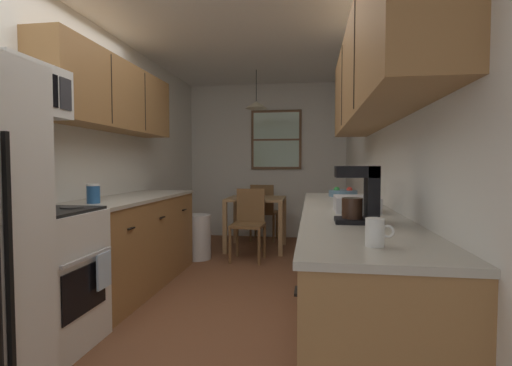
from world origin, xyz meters
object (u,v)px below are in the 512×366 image
trash_bin (198,237)px  coffee_maker (362,193)px  dining_table (256,207)px  dining_chair_near (249,221)px  fruit_bowl (343,193)px  storage_canister (93,194)px  dish_rack (356,204)px  mug_by_coffeemaker (375,232)px  stove_range (39,279)px  dining_chair_far (263,210)px  microwave_over_range (18,89)px

trash_bin → coffee_maker: 3.20m
dining_table → dining_chair_near: (-0.01, -0.59, -0.11)m
dining_table → coffee_maker: 3.45m
dining_chair_near → fruit_bowl: fruit_bowl is taller
dining_table → dining_chair_near: bearing=-90.8°
dining_table → storage_canister: 2.71m
dining_table → trash_bin: (-0.66, -0.66, -0.33)m
coffee_maker → dish_rack: bearing=86.7°
mug_by_coffeemaker → fruit_bowl: bearing=88.3°
storage_canister → coffee_maker: (2.01, -0.75, 0.08)m
mug_by_coffeemaker → stove_range: bearing=160.4°
fruit_bowl → dining_chair_far: bearing=116.7°
coffee_maker → storage_canister: bearing=159.5°
dining_table → trash_bin: dining_table is taller
trash_bin → mug_by_coffeemaker: mug_by_coffeemaker is taller
storage_canister → dining_chair_far: bearing=72.3°
coffee_maker → fruit_bowl: coffee_maker is taller
trash_bin → dining_chair_far: bearing=61.3°
dining_chair_far → trash_bin: bearing=-118.7°
trash_bin → fruit_bowl: 2.05m
dining_table → storage_canister: (-0.96, -2.51, 0.37)m
trash_bin → storage_canister: bearing=-99.3°
dining_chair_near → coffee_maker: bearing=-68.4°
dining_chair_far → fruit_bowl: fruit_bowl is taller
microwave_over_range → coffee_maker: 2.21m
dining_chair_far → trash_bin: 1.45m
coffee_maker → dish_rack: coffee_maker is taller
dining_chair_far → storage_canister: bearing=-107.7°
stove_range → dining_chair_far: bearing=75.3°
dining_chair_far → dish_rack: 3.52m
stove_range → dish_rack: 2.13m
storage_canister → fruit_bowl: size_ratio=0.57×
dining_chair_near → dish_rack: bearing=-63.2°
dining_chair_near → dish_rack: dish_rack is taller
dining_chair_near → stove_range: bearing=-110.4°
dining_chair_far → dish_rack: bearing=-72.5°
mug_by_coffeemaker → storage_canister: bearing=145.9°
stove_range → dining_table: 3.29m
dining_chair_near → dining_chair_far: same height
coffee_maker → microwave_over_range: bearing=177.0°
dining_table → dish_rack: dish_rack is taller
stove_range → microwave_over_range: size_ratio=1.88×
microwave_over_range → dining_chair_near: 3.01m
mug_by_coffeemaker → dining_chair_far: bearing=102.6°
dining_chair_near → trash_bin: size_ratio=1.58×
dining_chair_far → fruit_bowl: size_ratio=3.25×
storage_canister → dish_rack: (2.04, -0.23, -0.03)m
stove_range → fruit_bowl: (2.05, 1.63, 0.46)m
dining_chair_far → dining_table: bearing=-92.5°
dining_chair_far → dining_chair_near: bearing=-91.6°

